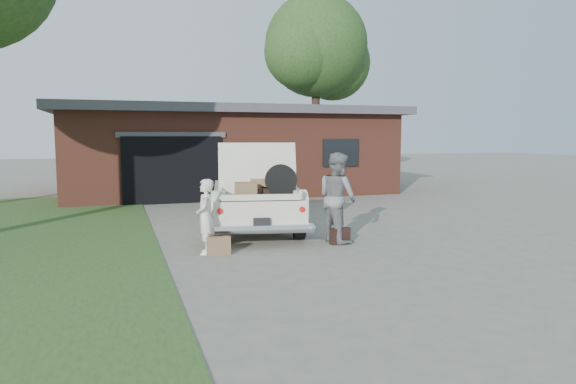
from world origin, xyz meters
name	(u,v)px	position (x,y,z in m)	size (l,w,h in m)	color
ground	(298,252)	(0.00, 0.00, 0.00)	(90.00, 90.00, 0.00)	gray
grass_strip	(8,240)	(-5.50, 3.00, 0.01)	(6.00, 16.00, 0.02)	#2D4C1E
house	(226,149)	(0.98, 11.47, 1.67)	(12.80, 7.80, 3.30)	brown
tree_right	(317,51)	(7.10, 16.83, 6.66)	(6.24, 5.42, 9.68)	#38281E
sedan	(253,197)	(-0.11, 2.91, 0.74)	(2.88, 5.35, 2.07)	beige
woman_left	(205,217)	(-1.70, 0.45, 0.71)	(0.52, 0.34, 1.42)	silver
woman_right	(337,197)	(1.12, 0.68, 0.94)	(0.92, 0.71, 1.88)	slate
suitcase_left	(219,246)	(-1.49, 0.27, 0.17)	(0.45, 0.14, 0.34)	brown
suitcase_right	(340,236)	(1.08, 0.43, 0.17)	(0.43, 0.14, 0.33)	black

